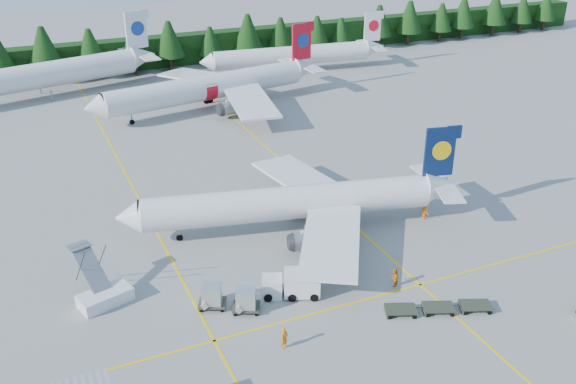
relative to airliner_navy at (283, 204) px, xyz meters
name	(u,v)px	position (x,y,z in m)	size (l,w,h in m)	color
ground	(333,267)	(1.51, -8.72, -3.14)	(320.00, 320.00, 0.00)	gray
taxi_stripe_a	(144,208)	(-12.49, 11.28, -3.14)	(0.25, 120.00, 0.01)	yellow
taxi_stripe_b	(302,179)	(7.51, 11.28, -3.14)	(0.25, 120.00, 0.01)	yellow
taxi_stripe_cross	(364,300)	(1.51, -14.72, -3.14)	(80.00, 0.25, 0.01)	yellow
treeline_hedge	(144,53)	(1.51, 73.28, -0.14)	(220.00, 4.00, 6.00)	black
airliner_navy	(283,204)	(0.00, 0.00, 0.00)	(35.49, 28.89, 10.46)	silver
airliner_red	(203,89)	(4.43, 42.58, 0.44)	(40.71, 33.21, 11.92)	silver
airliner_far_left	(23,78)	(-22.00, 59.42, 0.87)	(43.23, 14.16, 12.81)	silver
airliner_far_right	(287,56)	(26.15, 58.17, 0.22)	(36.86, 7.26, 10.73)	silver
airstairs	(103,293)	(-19.75, -5.50, -2.25)	(5.04, 6.85, 4.10)	silver
service_truck	(291,284)	(-4.12, -11.38, -1.91)	(5.49, 3.75, 2.50)	white
dolly_train	(438,307)	(6.52, -18.83, -2.65)	(9.36, 4.68, 0.15)	#303728
uld_pair	(229,297)	(-9.93, -11.08, -1.92)	(5.43, 4.35, 1.82)	#303728
crew_a	(284,338)	(-7.61, -17.81, -2.18)	(0.70, 0.46, 1.92)	orange
crew_b	(394,277)	(5.18, -13.85, -2.25)	(0.87, 0.68, 1.79)	#D86804
crew_c	(425,211)	(15.35, -3.98, -2.19)	(0.79, 0.53, 1.90)	orange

